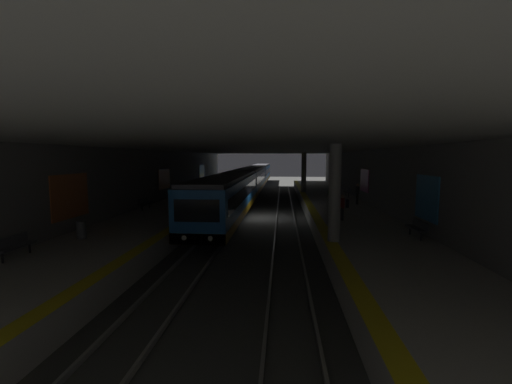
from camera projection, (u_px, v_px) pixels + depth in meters
The scene contains 22 objects.
ground_plane at pixel (259, 218), 27.64m from camera, with size 120.00×120.00×0.00m, color #42423F.
track_left at pixel (285, 217), 27.46m from camera, with size 60.00×1.53×0.16m.
track_right at pixel (232, 217), 27.80m from camera, with size 60.00×1.53×0.16m.
platform_left at pixel (339, 213), 27.08m from camera, with size 60.00×5.30×1.06m.
platform_right at pixel (181, 211), 28.10m from camera, with size 60.00×5.30×1.06m.
wall_left at pixel (377, 185), 26.65m from camera, with size 60.00×0.56×5.60m.
wall_right at pixel (146, 183), 28.10m from camera, with size 60.00×0.56×5.60m.
ceiling_slab at pixel (259, 147), 27.05m from camera, with size 60.00×19.40×0.40m.
pillar_near at pixel (335, 193), 15.57m from camera, with size 0.56×0.56×4.55m.
pillar_far at pixel (304, 172), 38.04m from camera, with size 0.56×0.56×4.55m.
metro_train at pixel (251, 180), 44.69m from camera, with size 57.42×2.83×3.49m.
bench_left_near at pixel (417, 227), 16.41m from camera, with size 1.70×0.47×0.86m.
bench_left_mid at pixel (348, 191), 33.71m from camera, with size 1.70×0.47×0.86m.
bench_left_far at pixel (337, 186), 40.54m from camera, with size 1.70×0.47×0.86m.
bench_right_near at pixel (14, 245), 13.11m from camera, with size 1.70×0.47×0.86m.
bench_right_mid at pixel (145, 202), 25.53m from camera, with size 1.70×0.47×0.86m.
bench_right_far at pixel (182, 190), 34.96m from camera, with size 1.70×0.47×0.86m.
person_waiting_near at pixel (357, 193), 28.08m from camera, with size 0.60×0.24×1.75m.
person_walking_mid at pixel (342, 206), 20.97m from camera, with size 0.60×0.22×1.62m.
suitcase_rolling at pixel (347, 204), 26.31m from camera, with size 0.35×0.23×0.95m.
backpack_on_floor at pixel (329, 193), 35.33m from camera, with size 0.30×0.20×0.40m.
trash_bin at pixel (81, 230), 16.27m from camera, with size 0.44×0.44×0.85m.
Camera 1 is at (-27.21, -1.91, 4.97)m, focal length 23.54 mm.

